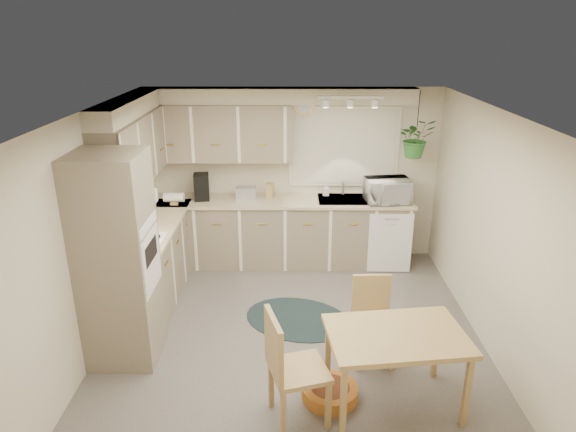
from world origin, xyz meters
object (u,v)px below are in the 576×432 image
object	(u,v)px
chair_left	(299,367)
microwave	(388,188)
braided_rug	(298,319)
dining_table	(394,369)
pet_bed	(330,392)
chair_back	(373,323)

from	to	relation	value
chair_left	microwave	size ratio (longest dim) A/B	1.75
chair_left	braided_rug	xyz separation A→B (m)	(0.01, 1.55, -0.50)
chair_left	microwave	distance (m)	3.26
dining_table	chair_left	bearing A→B (deg)	-168.72
dining_table	pet_bed	bearing A→B (deg)	171.96
braided_rug	chair_back	bearing A→B (deg)	-45.81
braided_rug	chair_left	bearing A→B (deg)	-90.36
chair_back	pet_bed	world-z (taller)	chair_back
braided_rug	microwave	size ratio (longest dim) A/B	2.11
chair_left	braided_rug	bearing A→B (deg)	163.12
chair_left	chair_back	world-z (taller)	chair_left
chair_back	braided_rug	xyz separation A→B (m)	(-0.73, 0.75, -0.42)
chair_left	microwave	xyz separation A→B (m)	(1.21, 2.96, 0.63)
pet_bed	microwave	size ratio (longest dim) A/B	0.88
chair_left	microwave	world-z (taller)	microwave
dining_table	chair_left	size ratio (longest dim) A/B	1.14
chair_back	microwave	world-z (taller)	microwave
pet_bed	microwave	xyz separation A→B (m)	(0.93, 2.72, 1.08)
chair_left	microwave	bearing A→B (deg)	141.21
dining_table	microwave	distance (m)	2.93
braided_rug	pet_bed	world-z (taller)	pet_bed
braided_rug	microwave	distance (m)	2.17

